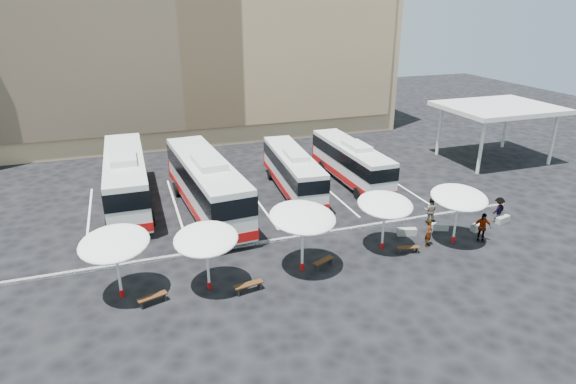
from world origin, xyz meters
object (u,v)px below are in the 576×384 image
object	(u,v)px
bus_3	(351,161)
sunshade_1	(206,239)
conc_bench_3	(503,219)
passenger_0	(429,233)
passenger_1	(431,211)
wood_bench_0	(152,298)
conc_bench_0	(407,232)
sunshade_3	(385,205)
wood_bench_2	(324,262)
bus_0	(126,177)
conc_bench_1	(439,227)
passenger_3	(498,209)
sunshade_0	(114,244)
conc_bench_2	(480,227)
passenger_2	(482,227)
bus_1	(206,183)
wood_bench_3	(408,248)
sunshade_4	(459,198)
wood_bench_1	(248,286)
bus_2	(293,170)
sunshade_2	(303,217)

from	to	relation	value
bus_3	sunshade_1	world-z (taller)	bus_3
conc_bench_3	passenger_0	size ratio (longest dim) A/B	0.64
passenger_1	wood_bench_0	bearing A→B (deg)	49.32
conc_bench_0	sunshade_1	bearing A→B (deg)	-171.18
sunshade_3	wood_bench_2	distance (m)	5.04
bus_0	wood_bench_0	distance (m)	13.84
conc_bench_0	conc_bench_1	world-z (taller)	conc_bench_0
conc_bench_0	passenger_3	bearing A→B (deg)	-1.46
sunshade_0	passenger_3	distance (m)	24.77
conc_bench_2	passenger_2	bearing A→B (deg)	-127.74
sunshade_1	passenger_3	world-z (taller)	sunshade_1
bus_1	wood_bench_2	size ratio (longest dim) A/B	9.51
wood_bench_0	passenger_2	world-z (taller)	passenger_2
wood_bench_2	conc_bench_2	distance (m)	11.67
passenger_1	sunshade_1	bearing A→B (deg)	49.68
conc_bench_1	passenger_1	world-z (taller)	passenger_1
passenger_3	passenger_0	bearing A→B (deg)	-1.51
sunshade_0	wood_bench_2	xyz separation A→B (m)	(10.95, -0.61, -2.73)
wood_bench_3	bus_1	bearing A→B (deg)	135.72
bus_1	conc_bench_1	world-z (taller)	bus_1
sunshade_4	passenger_2	world-z (taller)	sunshade_4
conc_bench_2	passenger_1	xyz separation A→B (m)	(-2.44, 2.08, 0.65)
wood_bench_0	wood_bench_3	size ratio (longest dim) A/B	1.11
sunshade_4	passenger_2	size ratio (longest dim) A/B	2.17
wood_bench_1	wood_bench_2	xyz separation A→B (m)	(4.68, 1.08, -0.04)
conc_bench_1	sunshade_1	bearing A→B (deg)	-172.65
sunshade_0	sunshade_1	size ratio (longest dim) A/B	1.04
conc_bench_1	conc_bench_3	bearing A→B (deg)	-4.99
sunshade_1	sunshade_0	bearing A→B (deg)	170.81
bus_0	wood_bench_1	bearing A→B (deg)	-68.50
wood_bench_2	passenger_2	bearing A→B (deg)	-1.59
passenger_0	bus_2	bearing A→B (deg)	66.51
passenger_1	sunshade_2	bearing A→B (deg)	54.24
bus_0	conc_bench_0	bearing A→B (deg)	-33.22
passenger_0	wood_bench_0	bearing A→B (deg)	136.23
wood_bench_2	bus_2	bearing A→B (deg)	79.04
bus_1	bus_3	bearing A→B (deg)	5.93
bus_0	conc_bench_3	xyz separation A→B (m)	(24.13, -11.64, -1.92)
sunshade_3	passenger_2	distance (m)	6.77
passenger_1	passenger_3	distance (m)	4.69
sunshade_1	passenger_0	bearing A→B (deg)	1.36
passenger_1	passenger_3	xyz separation A→B (m)	(4.50, -1.33, -0.02)
sunshade_2	sunshade_4	world-z (taller)	sunshade_2
sunshade_2	conc_bench_1	bearing A→B (deg)	10.00
bus_1	wood_bench_3	bearing A→B (deg)	-48.93
conc_bench_3	sunshade_2	bearing A→B (deg)	-174.73
sunshade_0	sunshade_1	world-z (taller)	sunshade_0
wood_bench_0	bus_0	bearing A→B (deg)	92.82
bus_3	wood_bench_2	xyz separation A→B (m)	(-7.56, -12.22, -1.47)
bus_2	wood_bench_1	bearing A→B (deg)	-114.52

